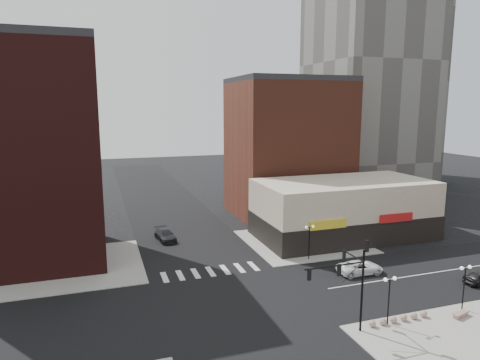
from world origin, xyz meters
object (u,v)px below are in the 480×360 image
traffic_signal (350,274)px  dark_sedan_north (165,235)px  street_lamp_se_b (465,276)px  street_lamp_ne (309,234)px  street_lamp_se_a (390,288)px  white_suv (360,267)px  stone_bench (461,314)px

traffic_signal → dark_sedan_north: (-10.34, 29.00, -4.22)m
street_lamp_se_b → street_lamp_ne: (-7.00, 16.00, 0.00)m
street_lamp_se_a → dark_sedan_north: size_ratio=0.82×
white_suv → street_lamp_se_a: bearing=159.3°
street_lamp_se_a → street_lamp_se_b: size_ratio=1.00×
white_suv → stone_bench: white_suv is taller
street_lamp_se_b → street_lamp_ne: bearing=113.6°
street_lamp_se_a → street_lamp_se_b: 8.00m
traffic_signal → street_lamp_ne: traffic_signal is taller
dark_sedan_north → street_lamp_se_a: bearing=-71.8°
street_lamp_se_b → street_lamp_ne: same height
traffic_signal → dark_sedan_north: bearing=109.6°
street_lamp_se_a → white_suv: (4.35, 10.41, -2.58)m
street_lamp_ne → dark_sedan_north: size_ratio=0.82×
street_lamp_se_a → white_suv: bearing=67.3°
street_lamp_se_b → street_lamp_ne: size_ratio=1.00×
street_lamp_ne → dark_sedan_north: 20.20m
street_lamp_se_b → white_suv: bearing=109.4°
stone_bench → street_lamp_ne: bearing=93.5°
stone_bench → street_lamp_se_a: bearing=156.2°
street_lamp_ne → stone_bench: street_lamp_ne is taller
traffic_signal → street_lamp_se_b: 11.88m
street_lamp_se_a → dark_sedan_north: bearing=115.8°
white_suv → traffic_signal: bearing=143.6°
dark_sedan_north → street_lamp_se_b: bearing=-60.4°
white_suv → dark_sedan_north: size_ratio=1.01×
white_suv → dark_sedan_north: dark_sedan_north is taller
street_lamp_ne → stone_bench: 18.21m
street_lamp_se_b → dark_sedan_north: (-22.10, 29.16, -2.55)m
street_lamp_se_a → stone_bench: street_lamp_se_a is taller
dark_sedan_north → traffic_signal: bearing=-77.9°
street_lamp_se_a → stone_bench: size_ratio=2.19×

